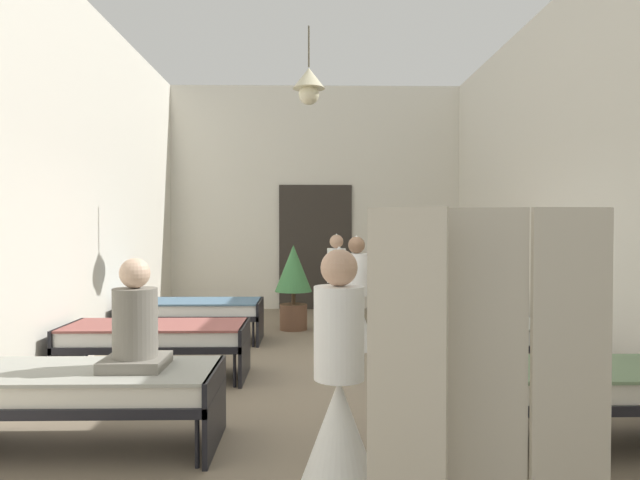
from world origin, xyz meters
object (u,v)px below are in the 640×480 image
object	(u,v)px
nurse_near_aisle	(356,309)
patient_seated_primary	(135,328)
bed_left_row_1	(156,337)
bed_right_row_2	(442,310)
bed_right_row_1	(483,335)
nurse_far_aisle	(339,408)
bed_left_row_0	(86,388)
privacy_screen	(488,374)
nurse_mid_aisle	(336,293)
potted_plant	(293,280)
bed_left_row_2	(193,310)
bed_right_row_0	(563,385)

from	to	relation	value
nurse_near_aisle	patient_seated_primary	size ratio (longest dim) A/B	1.86
bed_left_row_1	nurse_near_aisle	bearing A→B (deg)	31.71
patient_seated_primary	bed_right_row_2	bearing A→B (deg)	50.39
bed_right_row_1	nurse_far_aisle	xyz separation A→B (m)	(-1.68, -2.67, 0.09)
bed_left_row_0	privacy_screen	distance (m)	2.85
nurse_mid_aisle	privacy_screen	distance (m)	6.28
bed_left_row_0	potted_plant	distance (m)	4.91
bed_right_row_1	privacy_screen	xyz separation A→B (m)	(-0.95, -3.15, 0.41)
bed_right_row_2	potted_plant	bearing A→B (deg)	156.82
bed_left_row_0	bed_left_row_2	bearing A→B (deg)	90.00
bed_left_row_0	bed_right_row_1	world-z (taller)	same
bed_left_row_0	nurse_far_aisle	size ratio (longest dim) A/B	1.28
nurse_far_aisle	privacy_screen	world-z (taller)	privacy_screen
bed_right_row_0	bed_right_row_2	xyz separation A→B (m)	(0.00, 3.80, 0.00)
bed_right_row_2	patient_seated_primary	bearing A→B (deg)	-129.61
bed_right_row_2	nurse_near_aisle	bearing A→B (deg)	-157.22
potted_plant	bed_left_row_2	bearing A→B (deg)	-146.68
nurse_far_aisle	patient_seated_primary	bearing A→B (deg)	108.25
bed_left_row_0	bed_right_row_2	world-z (taller)	same
potted_plant	nurse_far_aisle	bearing A→B (deg)	-85.62
bed_left_row_0	bed_left_row_1	world-z (taller)	same
patient_seated_primary	bed_right_row_0	bearing A→B (deg)	-0.47
bed_left_row_2	patient_seated_primary	size ratio (longest dim) A/B	2.37
bed_left_row_1	bed_left_row_2	distance (m)	1.90
bed_left_row_2	nurse_far_aisle	bearing A→B (deg)	-68.63
privacy_screen	patient_seated_primary	bearing A→B (deg)	162.62
bed_right_row_1	nurse_near_aisle	xyz separation A→B (m)	(-1.24, 1.38, 0.09)
nurse_far_aisle	bed_right_row_0	bearing A→B (deg)	-18.08
nurse_near_aisle	nurse_mid_aisle	xyz separation A→B (m)	(-0.18, 1.73, 0.00)
bed_right_row_0	patient_seated_primary	bearing A→B (deg)	179.53
nurse_mid_aisle	bed_left_row_2	bearing A→B (deg)	-72.14
bed_right_row_2	nurse_near_aisle	distance (m)	1.35
patient_seated_primary	bed_left_row_2	bearing A→B (deg)	95.30
bed_left_row_2	nurse_mid_aisle	size ratio (longest dim) A/B	1.28
bed_right_row_0	nurse_near_aisle	xyz separation A→B (m)	(-1.24, 3.28, 0.09)
bed_left_row_0	nurse_far_aisle	world-z (taller)	nurse_far_aisle
patient_seated_primary	bed_left_row_1	bearing A→B (deg)	100.58
bed_left_row_1	nurse_mid_aisle	xyz separation A→B (m)	(2.05, 3.11, 0.09)
nurse_far_aisle	privacy_screen	xyz separation A→B (m)	(0.73, -0.48, 0.32)
bed_left_row_2	bed_right_row_2	world-z (taller)	same
bed_left_row_1	potted_plant	distance (m)	3.14
bed_left_row_2	bed_right_row_2	distance (m)	3.47
bed_right_row_2	nurse_mid_aisle	bearing A→B (deg)	139.59
nurse_mid_aisle	patient_seated_primary	bearing A→B (deg)	-31.51
nurse_near_aisle	privacy_screen	xyz separation A→B (m)	(0.29, -4.53, 0.32)
nurse_far_aisle	bed_left_row_1	bearing A→B (deg)	81.07
bed_left_row_2	privacy_screen	bearing A→B (deg)	-63.45
nurse_mid_aisle	nurse_far_aisle	size ratio (longest dim) A/B	1.00
patient_seated_primary	privacy_screen	size ratio (longest dim) A/B	0.47
nurse_far_aisle	potted_plant	distance (m)	5.50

